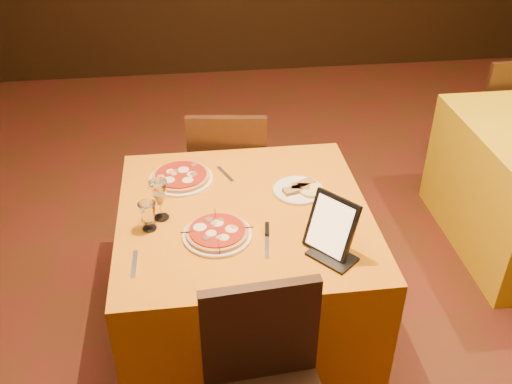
{
  "coord_description": "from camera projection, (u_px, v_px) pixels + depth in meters",
  "views": [
    {
      "loc": [
        -0.64,
        -1.99,
        2.21
      ],
      "look_at": [
        -0.39,
        0.01,
        0.86
      ],
      "focal_mm": 40.0,
      "sensor_mm": 36.0,
      "label": 1
    }
  ],
  "objects": [
    {
      "name": "pizza_near",
      "position": [
        217.0,
        233.0,
        2.34
      ],
      "size": [
        0.29,
        0.29,
        0.03
      ],
      "rotation": [
        0.0,
        0.0,
        -0.36
      ],
      "color": "white",
      "rests_on": "main_table"
    },
    {
      "name": "cutlet_dish",
      "position": [
        298.0,
        189.0,
        2.62
      ],
      "size": [
        0.23,
        0.23,
        0.03
      ],
      "rotation": [
        0.0,
        0.0,
        0.24
      ],
      "color": "white",
      "rests_on": "main_table"
    },
    {
      "name": "main_table",
      "position": [
        245.0,
        275.0,
        2.71
      ],
      "size": [
        1.1,
        1.1,
        0.75
      ],
      "primitive_type": "cube",
      "color": "orange",
      "rests_on": "floor"
    },
    {
      "name": "floor",
      "position": [
        331.0,
        326.0,
        2.95
      ],
      "size": [
        6.0,
        7.0,
        0.01
      ],
      "primitive_type": "cube",
      "color": "#5E2D19",
      "rests_on": "ground"
    },
    {
      "name": "tablet",
      "position": [
        331.0,
        226.0,
        2.21
      ],
      "size": [
        0.21,
        0.22,
        0.24
      ],
      "primitive_type": "cube",
      "rotation": [
        -0.35,
        0.0,
        -0.87
      ],
      "color": "black",
      "rests_on": "main_table"
    },
    {
      "name": "chair_side_far",
      "position": [
        492.0,
        114.0,
        3.96
      ],
      "size": [
        0.43,
        0.43,
        0.91
      ],
      "primitive_type": null,
      "rotation": [
        0.0,
        0.0,
        3.18
      ],
      "color": "#301F0F",
      "rests_on": "floor"
    },
    {
      "name": "water_glass",
      "position": [
        148.0,
        216.0,
        2.36
      ],
      "size": [
        0.08,
        0.08,
        0.13
      ],
      "primitive_type": null,
      "rotation": [
        0.0,
        0.0,
        0.37
      ],
      "color": "white",
      "rests_on": "main_table"
    },
    {
      "name": "pizza_far",
      "position": [
        181.0,
        178.0,
        2.7
      ],
      "size": [
        0.3,
        0.3,
        0.03
      ],
      "rotation": [
        0.0,
        0.0,
        -0.03
      ],
      "color": "white",
      "rests_on": "main_table"
    },
    {
      "name": "fork_far",
      "position": [
        225.0,
        174.0,
        2.75
      ],
      "size": [
        0.07,
        0.15,
        0.01
      ],
      "primitive_type": "cube",
      "rotation": [
        0.0,
        0.0,
        1.96
      ],
      "color": "silver",
      "rests_on": "main_table"
    },
    {
      "name": "knife",
      "position": [
        267.0,
        243.0,
        2.31
      ],
      "size": [
        0.04,
        0.19,
        0.01
      ],
      "primitive_type": "cube",
      "rotation": [
        0.0,
        0.0,
        1.43
      ],
      "color": "#B0B1B7",
      "rests_on": "main_table"
    },
    {
      "name": "chair_main_far",
      "position": [
        230.0,
        173.0,
        3.32
      ],
      "size": [
        0.44,
        0.44,
        0.91
      ],
      "primitive_type": null,
      "rotation": [
        0.0,
        0.0,
        3.0
      ],
      "color": "black",
      "rests_on": "floor"
    },
    {
      "name": "wine_glass",
      "position": [
        160.0,
        200.0,
        2.4
      ],
      "size": [
        0.08,
        0.08,
        0.19
      ],
      "primitive_type": null,
      "rotation": [
        0.0,
        0.0,
        0.08
      ],
      "color": "#FCDA8F",
      "rests_on": "main_table"
    },
    {
      "name": "fork_near",
      "position": [
        135.0,
        264.0,
        2.2
      ],
      "size": [
        0.02,
        0.16,
        0.01
      ],
      "primitive_type": "cube",
      "rotation": [
        0.0,
        0.0,
        1.55
      ],
      "color": "#B5B4BB",
      "rests_on": "main_table"
    }
  ]
}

